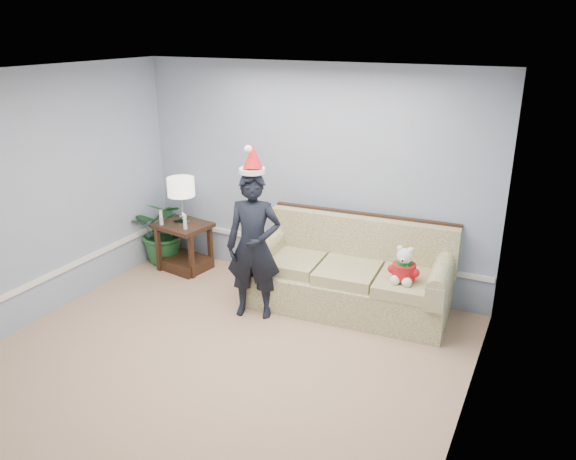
# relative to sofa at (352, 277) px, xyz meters

# --- Properties ---
(room_shell) EXTENTS (4.54, 5.04, 2.74)m
(room_shell) POSITION_rel_sofa_xyz_m (-0.74, -2.04, 0.98)
(room_shell) COLOR tan
(room_shell) RESTS_ON ground
(wainscot_trim) EXTENTS (4.49, 4.99, 0.06)m
(wainscot_trim) POSITION_rel_sofa_xyz_m (-1.92, -0.86, 0.08)
(wainscot_trim) COLOR white
(wainscot_trim) RESTS_ON room_shell
(sofa) EXTENTS (2.27, 1.10, 1.03)m
(sofa) POSITION_rel_sofa_xyz_m (0.00, 0.00, 0.00)
(sofa) COLOR #5A6A32
(sofa) RESTS_ON room_shell
(side_table) EXTENTS (0.74, 0.65, 0.64)m
(side_table) POSITION_rel_sofa_xyz_m (-2.36, 0.02, -0.12)
(side_table) COLOR #372014
(side_table) RESTS_ON room_shell
(table_lamp) EXTENTS (0.35, 0.35, 0.62)m
(table_lamp) POSITION_rel_sofa_xyz_m (-2.36, 0.02, 0.74)
(table_lamp) COLOR silver
(table_lamp) RESTS_ON side_table
(candle_pair) EXTENTS (0.43, 0.05, 0.19)m
(candle_pair) POSITION_rel_sofa_xyz_m (-2.40, -0.13, 0.36)
(candle_pair) COLOR silver
(candle_pair) RESTS_ON side_table
(houseplant) EXTENTS (0.97, 0.89, 0.91)m
(houseplant) POSITION_rel_sofa_xyz_m (-2.74, 0.11, 0.09)
(houseplant) COLOR #235F2F
(houseplant) RESTS_ON room_shell
(man) EXTENTS (0.69, 0.55, 1.65)m
(man) POSITION_rel_sofa_xyz_m (-0.90, -0.66, 0.46)
(man) COLOR black
(man) RESTS_ON room_shell
(santa_hat) EXTENTS (0.35, 0.38, 0.32)m
(santa_hat) POSITION_rel_sofa_xyz_m (-0.90, -0.64, 1.41)
(santa_hat) COLOR white
(santa_hat) RESTS_ON man
(teddy_bear) EXTENTS (0.26, 0.29, 0.40)m
(teddy_bear) POSITION_rel_sofa_xyz_m (0.65, -0.23, 0.32)
(teddy_bear) COLOR white
(teddy_bear) RESTS_ON sofa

